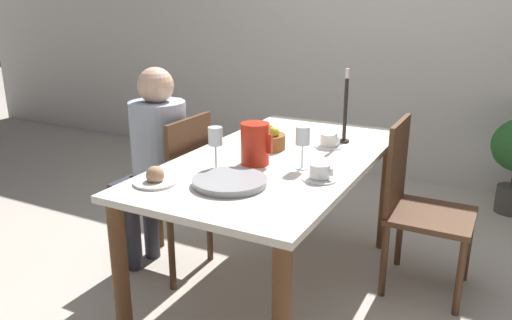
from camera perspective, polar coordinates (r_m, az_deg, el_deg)
The scene contains 15 objects.
ground_plane at distance 2.78m, azimuth 2.44°, elevation -14.67°, with size 20.00×20.00×0.00m, color beige.
wall_back at distance 4.41m, azimuth 15.17°, elevation 14.61°, with size 10.00×0.06×2.60m.
dining_table at distance 2.50m, azimuth 2.63°, elevation -1.98°, with size 0.86×1.65×0.76m.
chair_person_side at distance 2.81m, azimuth -9.41°, elevation -3.61°, with size 0.42×0.42×0.91m.
chair_opposite at distance 2.76m, azimuth 17.99°, elevation -4.70°, with size 0.42×0.42×0.91m.
person_seated at distance 2.78m, azimuth -11.43°, elevation 0.58°, with size 0.39×0.41×1.17m.
red_pitcher at distance 2.32m, azimuth -0.11°, elevation 1.90°, with size 0.16×0.13×0.20m.
wine_glass_water at distance 2.25m, azimuth 5.37°, elevation 2.54°, with size 0.06×0.06×0.20m.
wine_glass_juice at distance 2.24m, azimuth -4.67°, elevation 2.44°, with size 0.06×0.06×0.20m.
teacup_near_person at distance 2.15m, azimuth 7.31°, elevation -1.48°, with size 0.15×0.15×0.07m.
teacup_across at distance 2.64m, azimuth 8.31°, elevation 2.13°, with size 0.15×0.15×0.07m.
serving_tray at distance 2.07m, azimuth -3.01°, elevation -2.49°, with size 0.32×0.32×0.03m.
bread_plate at distance 2.13m, azimuth -11.43°, elevation -2.07°, with size 0.19×0.19×0.08m.
fruit_bowl at distance 2.58m, azimuth 1.34°, elevation 2.34°, with size 0.18×0.18×0.12m.
candlestick_tall at distance 2.71m, azimuth 10.16°, elevation 5.28°, with size 0.06×0.06×0.40m.
Camera 1 is at (0.99, -2.14, 1.49)m, focal length 35.00 mm.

